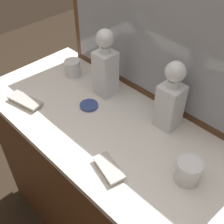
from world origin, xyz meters
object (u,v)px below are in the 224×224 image
(crystal_tumbler_front, at_px, (187,172))
(silver_brush_left, at_px, (25,101))
(porcelain_dish, at_px, (89,105))
(crystal_decanter_far_left, at_px, (170,102))
(crystal_decanter_front, at_px, (105,70))
(crystal_tumbler_rear, at_px, (73,69))
(silver_brush_right, at_px, (109,168))

(crystal_tumbler_front, bearing_deg, silver_brush_left, -167.10)
(porcelain_dish, bearing_deg, crystal_decanter_far_left, 26.39)
(crystal_decanter_front, distance_m, silver_brush_left, 0.39)
(crystal_decanter_far_left, distance_m, crystal_tumbler_front, 0.29)
(silver_brush_left, xyz_separation_m, porcelain_dish, (0.22, 0.19, -0.01))
(crystal_tumbler_rear, relative_size, silver_brush_left, 0.47)
(crystal_decanter_front, bearing_deg, crystal_tumbler_front, -14.66)
(crystal_tumbler_front, bearing_deg, porcelain_dish, 177.95)
(crystal_decanter_far_left, height_order, crystal_tumbler_rear, crystal_decanter_far_left)
(crystal_tumbler_rear, height_order, porcelain_dish, crystal_tumbler_rear)
(crystal_tumbler_rear, relative_size, silver_brush_right, 0.57)
(crystal_tumbler_front, bearing_deg, silver_brush_right, -142.40)
(crystal_tumbler_front, distance_m, crystal_tumbler_rear, 0.78)
(crystal_decanter_far_left, xyz_separation_m, crystal_tumbler_rear, (-0.56, -0.05, -0.08))
(silver_brush_left, bearing_deg, crystal_tumbler_rear, 94.62)
(silver_brush_right, bearing_deg, crystal_decanter_far_left, 90.21)
(crystal_tumbler_front, relative_size, silver_brush_right, 0.60)
(crystal_decanter_far_left, relative_size, silver_brush_left, 1.68)
(crystal_decanter_front, distance_m, porcelain_dish, 0.18)
(crystal_decanter_far_left, distance_m, porcelain_dish, 0.37)
(crystal_decanter_front, distance_m, silver_brush_right, 0.47)
(crystal_decanter_far_left, xyz_separation_m, crystal_decanter_front, (-0.33, -0.03, 0.01))
(crystal_decanter_front, relative_size, silver_brush_left, 1.80)
(crystal_decanter_front, relative_size, crystal_tumbler_front, 3.69)
(crystal_decanter_front, bearing_deg, porcelain_dish, -80.88)
(crystal_decanter_front, relative_size, crystal_tumbler_rear, 3.86)
(crystal_decanter_front, xyz_separation_m, crystal_tumbler_front, (0.55, -0.14, -0.09))
(crystal_decanter_front, relative_size, silver_brush_right, 2.22)
(crystal_tumbler_front, height_order, silver_brush_left, crystal_tumbler_front)
(crystal_tumbler_rear, xyz_separation_m, silver_brush_left, (0.02, -0.30, -0.02))
(crystal_decanter_front, bearing_deg, crystal_tumbler_rear, -175.98)
(crystal_decanter_far_left, height_order, silver_brush_right, crystal_decanter_far_left)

